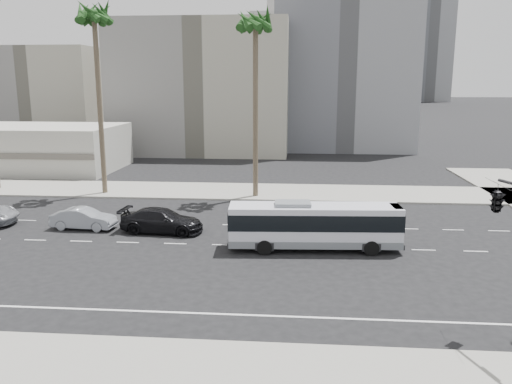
# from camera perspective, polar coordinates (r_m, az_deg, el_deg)

# --- Properties ---
(ground) EXTENTS (700.00, 700.00, 0.00)m
(ground) POSITION_cam_1_polar(r_m,az_deg,el_deg) (31.18, 1.83, -6.08)
(ground) COLOR black
(ground) RESTS_ON ground
(sidewalk_north) EXTENTS (120.00, 7.00, 0.15)m
(sidewalk_north) POSITION_cam_1_polar(r_m,az_deg,el_deg) (46.13, 2.80, -0.00)
(sidewalk_north) COLOR gray
(sidewalk_north) RESTS_ON ground
(commercial_low) EXTENTS (22.00, 12.16, 5.00)m
(commercial_low) POSITION_cam_1_polar(r_m,az_deg,el_deg) (64.26, -24.72, 4.52)
(commercial_low) COLOR #B0AEA3
(commercial_low) RESTS_ON ground
(midrise_beige_west) EXTENTS (24.00, 18.00, 18.00)m
(midrise_beige_west) POSITION_cam_1_polar(r_m,az_deg,el_deg) (75.80, -5.64, 11.47)
(midrise_beige_west) COLOR gray
(midrise_beige_west) RESTS_ON ground
(midrise_gray_center) EXTENTS (20.00, 20.00, 26.00)m
(midrise_gray_center) POSITION_cam_1_polar(r_m,az_deg,el_deg) (81.92, 9.57, 14.21)
(midrise_gray_center) COLOR slate
(midrise_gray_center) RESTS_ON ground
(midrise_beige_far) EXTENTS (18.00, 16.00, 15.00)m
(midrise_beige_far) POSITION_cam_1_polar(r_m,az_deg,el_deg) (88.85, -22.00, 9.78)
(midrise_beige_far) COLOR gray
(midrise_beige_far) RESTS_ON ground
(civic_tower) EXTENTS (42.00, 42.00, 129.00)m
(civic_tower) POSITION_cam_1_polar(r_m,az_deg,el_deg) (281.13, 4.16, 17.98)
(civic_tower) COLOR silver
(civic_tower) RESTS_ON ground
(highrise_right) EXTENTS (26.00, 26.00, 70.00)m
(highrise_right) POSITION_cam_1_polar(r_m,az_deg,el_deg) (264.44, 14.82, 17.17)
(highrise_right) COLOR slate
(highrise_right) RESTS_ON ground
(highrise_far) EXTENTS (22.00, 22.00, 60.00)m
(highrise_far) POSITION_cam_1_polar(r_m,az_deg,el_deg) (298.29, 18.65, 15.36)
(highrise_far) COLOR slate
(highrise_far) RESTS_ON ground
(city_bus) EXTENTS (10.21, 2.85, 2.90)m
(city_bus) POSITION_cam_1_polar(r_m,az_deg,el_deg) (30.41, 6.54, -3.63)
(city_bus) COLOR silver
(city_bus) RESTS_ON ground
(car_a) EXTENTS (2.69, 5.66, 1.59)m
(car_a) POSITION_cam_1_polar(r_m,az_deg,el_deg) (34.40, -10.48, -3.15)
(car_a) COLOR black
(car_a) RESTS_ON ground
(car_b) EXTENTS (1.78, 4.42, 1.43)m
(car_b) POSITION_cam_1_polar(r_m,az_deg,el_deg) (36.55, -18.69, -2.83)
(car_b) COLOR gray
(car_b) RESTS_ON ground
(traffic_signal) EXTENTS (2.87, 3.97, 6.21)m
(traffic_signal) POSITION_cam_1_polar(r_m,az_deg,el_deg) (21.31, 25.91, -1.43)
(traffic_signal) COLOR #262628
(traffic_signal) RESTS_ON ground
(palm_near) EXTENTS (4.65, 4.65, 15.66)m
(palm_near) POSITION_cam_1_polar(r_m,az_deg,el_deg) (43.49, -0.06, 17.98)
(palm_near) COLOR brown
(palm_near) RESTS_ON ground
(palm_mid) EXTENTS (5.36, 5.36, 16.55)m
(palm_mid) POSITION_cam_1_polar(r_m,az_deg,el_deg) (46.85, -17.62, 17.87)
(palm_mid) COLOR brown
(palm_mid) RESTS_ON ground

